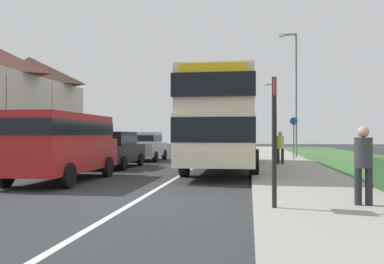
% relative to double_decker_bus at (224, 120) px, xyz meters
% --- Properties ---
extents(ground_plane, '(120.00, 120.00, 0.00)m').
position_rel_double_decker_bus_xyz_m(ground_plane, '(-1.46, -8.50, -2.14)').
color(ground_plane, '#2D3033').
extents(lane_marking_centre, '(0.14, 60.00, 0.01)m').
position_rel_double_decker_bus_xyz_m(lane_marking_centre, '(-1.46, -0.50, -2.14)').
color(lane_marking_centre, silver).
rests_on(lane_marking_centre, ground_plane).
extents(pavement_near_side, '(3.20, 68.00, 0.12)m').
position_rel_double_decker_bus_xyz_m(pavement_near_side, '(2.74, -2.50, -2.08)').
color(pavement_near_side, '#9E998E').
rests_on(pavement_near_side, ground_plane).
extents(double_decker_bus, '(2.80, 11.37, 3.70)m').
position_rel_double_decker_bus_xyz_m(double_decker_bus, '(0.00, 0.00, 0.00)').
color(double_decker_bus, beige).
rests_on(double_decker_bus, ground_plane).
extents(parked_van_red, '(2.11, 5.18, 2.17)m').
position_rel_double_decker_bus_xyz_m(parked_van_red, '(-4.91, -5.21, -0.85)').
color(parked_van_red, '#B21E1E').
rests_on(parked_van_red, ground_plane).
extents(parked_car_black, '(1.87, 4.40, 1.64)m').
position_rel_double_decker_bus_xyz_m(parked_car_black, '(-5.04, 0.28, -1.24)').
color(parked_car_black, black).
rests_on(parked_car_black, ground_plane).
extents(parked_car_silver, '(2.00, 3.93, 1.65)m').
position_rel_double_decker_bus_xyz_m(parked_car_silver, '(-4.95, 5.37, -1.24)').
color(parked_car_silver, '#B7B7BC').
rests_on(parked_car_silver, ground_plane).
extents(pedestrian_at_stop, '(0.34, 0.34, 1.67)m').
position_rel_double_decker_bus_xyz_m(pedestrian_at_stop, '(3.29, -9.24, -1.17)').
color(pedestrian_at_stop, '#23232D').
rests_on(pedestrian_at_stop, ground_plane).
extents(pedestrian_walking_away, '(0.34, 0.34, 1.67)m').
position_rel_double_decker_bus_xyz_m(pedestrian_walking_away, '(2.54, 2.17, -1.17)').
color(pedestrian_walking_away, '#23232D').
rests_on(pedestrian_walking_away, ground_plane).
extents(bus_stop_sign, '(0.09, 0.52, 2.60)m').
position_rel_double_decker_bus_xyz_m(bus_stop_sign, '(1.54, -9.75, -0.60)').
color(bus_stop_sign, black).
rests_on(bus_stop_sign, ground_plane).
extents(cycle_route_sign, '(0.44, 0.08, 2.52)m').
position_rel_double_decker_bus_xyz_m(cycle_route_sign, '(3.62, 6.50, -0.72)').
color(cycle_route_sign, slate).
rests_on(cycle_route_sign, ground_plane).
extents(street_lamp_mid, '(1.14, 0.20, 7.78)m').
position_rel_double_decker_bus_xyz_m(street_lamp_mid, '(3.85, 8.16, 2.30)').
color(street_lamp_mid, slate).
rests_on(street_lamp_mid, ground_plane).
extents(street_lamp_far, '(1.14, 0.20, 7.14)m').
position_rel_double_decker_bus_xyz_m(street_lamp_far, '(3.73, 28.15, 1.97)').
color(street_lamp_far, slate).
rests_on(street_lamp_far, ground_plane).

